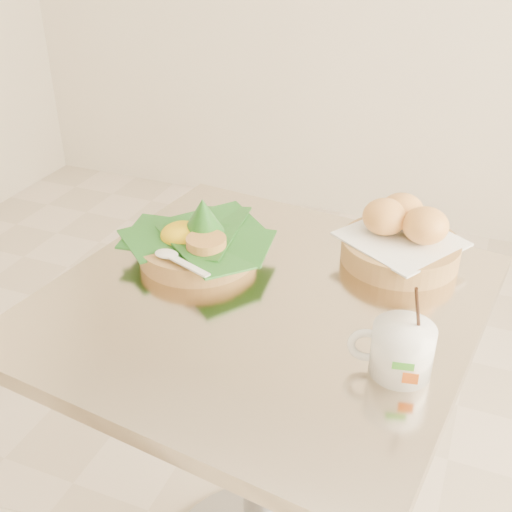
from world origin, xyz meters
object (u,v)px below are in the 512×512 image
at_px(rice_basket, 197,240).
at_px(bread_basket, 401,237).
at_px(cafe_table, 261,395).
at_px(coffee_mug, 400,349).

xyz_separation_m(rice_basket, bread_basket, (0.35, 0.14, 0.01)).
xyz_separation_m(cafe_table, rice_basket, (-0.16, 0.08, 0.26)).
relative_size(cafe_table, rice_basket, 2.84).
bearing_deg(bread_basket, coffee_mug, -79.23).
relative_size(rice_basket, bread_basket, 1.09).
height_order(cafe_table, coffee_mug, coffee_mug).
bearing_deg(rice_basket, bread_basket, 21.52).
relative_size(bread_basket, coffee_mug, 1.64).
xyz_separation_m(cafe_table, bread_basket, (0.19, 0.22, 0.27)).
xyz_separation_m(cafe_table, coffee_mug, (0.25, -0.10, 0.26)).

